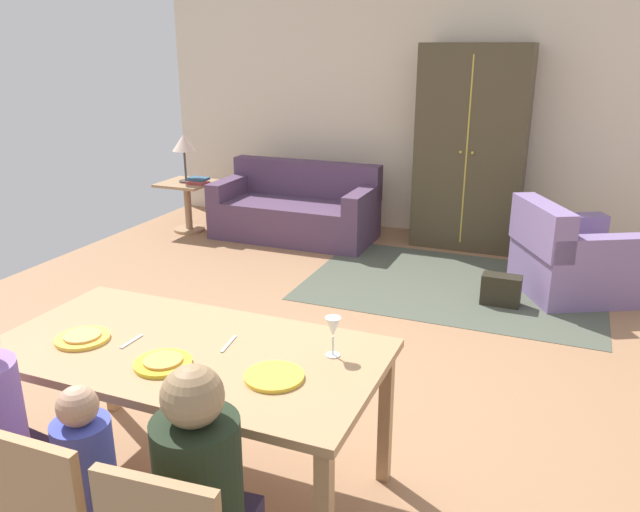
# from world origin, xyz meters

# --- Properties ---
(ground_plane) EXTENTS (7.12, 6.18, 0.02)m
(ground_plane) POSITION_xyz_m (0.00, 0.49, -0.01)
(ground_plane) COLOR #976C4A
(back_wall) EXTENTS (7.12, 0.10, 2.70)m
(back_wall) POSITION_xyz_m (0.00, 3.63, 1.35)
(back_wall) COLOR beige
(back_wall) RESTS_ON ground_plane
(dining_table) EXTENTS (1.80, 0.93, 0.76)m
(dining_table) POSITION_xyz_m (-0.29, -1.27, 0.69)
(dining_table) COLOR #AA7E54
(dining_table) RESTS_ON ground_plane
(plate_near_man) EXTENTS (0.25, 0.25, 0.02)m
(plate_near_man) POSITION_xyz_m (-0.78, -1.39, 0.77)
(plate_near_man) COLOR yellow
(plate_near_man) RESTS_ON dining_table
(pizza_near_man) EXTENTS (0.17, 0.17, 0.01)m
(pizza_near_man) POSITION_xyz_m (-0.78, -1.39, 0.78)
(pizza_near_man) COLOR #E7A153
(pizza_near_man) RESTS_ON plate_near_man
(plate_near_child) EXTENTS (0.25, 0.25, 0.02)m
(plate_near_child) POSITION_xyz_m (-0.29, -1.45, 0.77)
(plate_near_child) COLOR yellow
(plate_near_child) RESTS_ON dining_table
(pizza_near_child) EXTENTS (0.17, 0.17, 0.01)m
(pizza_near_child) POSITION_xyz_m (-0.29, -1.45, 0.78)
(pizza_near_child) COLOR #E19444
(pizza_near_child) RESTS_ON plate_near_child
(plate_near_woman) EXTENTS (0.25, 0.25, 0.02)m
(plate_near_woman) POSITION_xyz_m (0.21, -1.37, 0.77)
(plate_near_woman) COLOR yellow
(plate_near_woman) RESTS_ON dining_table
(wine_glass) EXTENTS (0.07, 0.07, 0.19)m
(wine_glass) POSITION_xyz_m (0.36, -1.09, 0.89)
(wine_glass) COLOR silver
(wine_glass) RESTS_ON dining_table
(fork) EXTENTS (0.02, 0.15, 0.01)m
(fork) POSITION_xyz_m (-0.56, -1.32, 0.76)
(fork) COLOR silver
(fork) RESTS_ON dining_table
(knife) EXTENTS (0.04, 0.17, 0.01)m
(knife) POSITION_xyz_m (-0.12, -1.17, 0.76)
(knife) COLOR silver
(knife) RESTS_ON dining_table
(person_child) EXTENTS (0.22, 0.29, 0.92)m
(person_child) POSITION_xyz_m (-0.29, -1.93, 0.43)
(person_child) COLOR navy
(person_child) RESTS_ON ground_plane
(area_rug) EXTENTS (2.60, 1.80, 0.01)m
(area_rug) POSITION_xyz_m (0.37, 1.95, 0.00)
(area_rug) COLOR #494F42
(area_rug) RESTS_ON ground_plane
(couch) EXTENTS (1.78, 0.86, 0.82)m
(couch) POSITION_xyz_m (-1.58, 2.80, 0.30)
(couch) COLOR #543B57
(couch) RESTS_ON ground_plane
(armchair) EXTENTS (1.16, 1.16, 0.82)m
(armchair) POSITION_xyz_m (1.33, 2.12, 0.32)
(armchair) COLOR slate
(armchair) RESTS_ON ground_plane
(armoire) EXTENTS (1.10, 0.59, 2.10)m
(armoire) POSITION_xyz_m (0.25, 3.24, 1.05)
(armoire) COLOR #473C28
(armoire) RESTS_ON ground_plane
(side_table) EXTENTS (0.56, 0.56, 0.58)m
(side_table) POSITION_xyz_m (-2.85, 2.55, 0.38)
(side_table) COLOR #A27C56
(side_table) RESTS_ON ground_plane
(table_lamp) EXTENTS (0.26, 0.26, 0.54)m
(table_lamp) POSITION_xyz_m (-2.85, 2.55, 1.01)
(table_lamp) COLOR #453A39
(table_lamp) RESTS_ON side_table
(book_lower) EXTENTS (0.22, 0.16, 0.03)m
(book_lower) POSITION_xyz_m (-2.67, 2.51, 0.59)
(book_lower) COLOR #973937
(book_lower) RESTS_ON side_table
(book_upper) EXTENTS (0.22, 0.16, 0.03)m
(book_upper) POSITION_xyz_m (-2.71, 2.58, 0.62)
(book_upper) COLOR #2D5776
(book_upper) RESTS_ON book_lower
(handbag) EXTENTS (0.32, 0.16, 0.26)m
(handbag) POSITION_xyz_m (0.82, 1.65, 0.13)
(handbag) COLOR black
(handbag) RESTS_ON ground_plane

